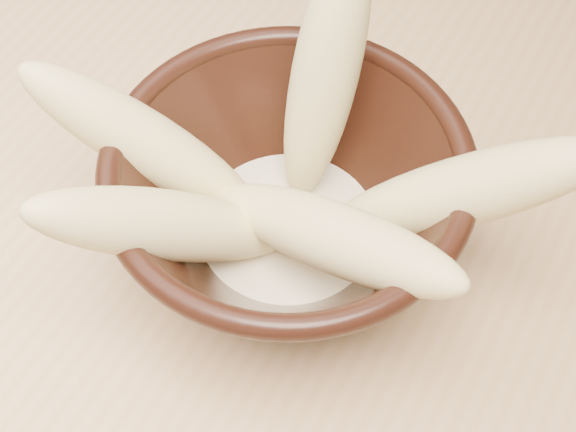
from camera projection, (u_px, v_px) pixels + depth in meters
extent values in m
plane|color=tan|center=(195.00, 416.00, 1.20)|extent=(4.00, 4.00, 0.00)
cube|color=tan|center=(99.00, 80.00, 0.59)|extent=(1.20, 0.80, 0.04)
cylinder|color=black|center=(288.00, 258.00, 0.48)|extent=(0.08, 0.08, 0.01)
cylinder|color=black|center=(288.00, 241.00, 0.46)|extent=(0.08, 0.08, 0.01)
torus|color=black|center=(288.00, 165.00, 0.40)|extent=(0.19, 0.19, 0.01)
cylinder|color=beige|center=(288.00, 232.00, 0.46)|extent=(0.11, 0.11, 0.01)
ellipsoid|color=#ECE18B|center=(325.00, 74.00, 0.42)|extent=(0.04, 0.09, 0.16)
ellipsoid|color=#ECE18B|center=(146.00, 144.00, 0.42)|extent=(0.14, 0.08, 0.12)
ellipsoid|color=#ECE18B|center=(456.00, 193.00, 0.40)|extent=(0.15, 0.07, 0.14)
ellipsoid|color=#ECE18B|center=(331.00, 236.00, 0.39)|extent=(0.16, 0.06, 0.09)
ellipsoid|color=#ECE18B|center=(170.00, 226.00, 0.39)|extent=(0.12, 0.14, 0.12)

